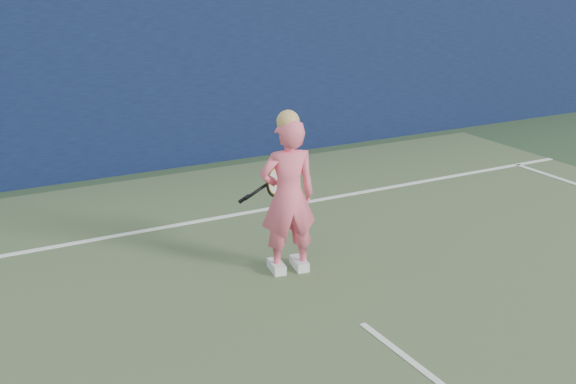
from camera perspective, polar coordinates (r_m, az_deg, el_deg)
ground at (r=5.62m, az=11.76°, el=-14.56°), size 80.00×80.00×0.00m
backstop_wall at (r=10.67m, az=-10.72°, el=8.44°), size 24.00×0.40×2.50m
player at (r=6.99m, az=-0.00°, el=-0.30°), size 0.62×0.46×1.63m
racket at (r=7.46m, az=-1.19°, el=0.76°), size 0.63×0.22×0.34m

